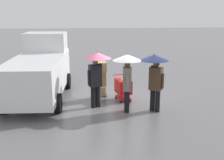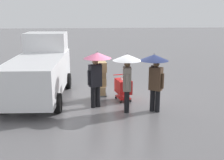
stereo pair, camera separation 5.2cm
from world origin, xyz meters
name	(u,v)px [view 1 (the left image)]	position (x,y,z in m)	size (l,w,h in m)	color
ground_plane	(125,103)	(0.00, 0.00, 0.00)	(90.00, 90.00, 0.00)	slate
cargo_van_parked_right	(40,70)	(3.47, -1.03, 1.18)	(2.34, 5.41, 2.60)	white
shopping_cart_vendor	(123,87)	(0.04, -0.33, 0.57)	(0.72, 0.92, 1.04)	red
hand_dolly_boxes	(100,79)	(0.96, -0.55, 0.87)	(0.55, 0.72, 1.58)	#515156
pedestrian_pink_side	(127,69)	(0.05, 0.92, 1.58)	(1.04, 1.04, 2.15)	black
pedestrian_black_side	(155,69)	(-0.94, 0.99, 1.58)	(1.04, 1.04, 2.15)	black
pedestrian_white_side	(96,67)	(1.13, 0.37, 1.58)	(1.04, 1.04, 2.15)	black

